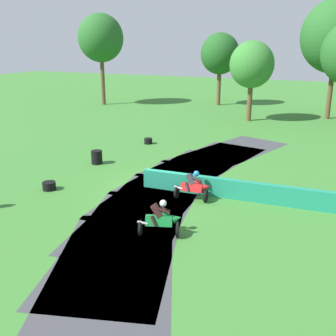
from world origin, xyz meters
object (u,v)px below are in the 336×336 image
object	(u,v)px
tire_stack_mid_b	(49,186)
tire_stack_mid_a	(97,157)
motorcycle_lead_red	(194,186)
motorcycle_chase_green	(161,219)
tire_stack_near	(148,141)

from	to	relation	value
tire_stack_mid_b	tire_stack_mid_a	bearing A→B (deg)	93.06
tire_stack_mid_a	tire_stack_mid_b	world-z (taller)	tire_stack_mid_a
tire_stack_mid_a	tire_stack_mid_b	xyz separation A→B (m)	(0.25, -4.65, -0.20)
motorcycle_lead_red	tire_stack_mid_b	bearing A→B (deg)	-166.64
tire_stack_mid_a	tire_stack_mid_b	distance (m)	4.66
motorcycle_chase_green	tire_stack_mid_a	size ratio (longest dim) A/B	2.10
tire_stack_mid_b	motorcycle_chase_green	bearing A→B (deg)	-17.39
motorcycle_lead_red	tire_stack_mid_a	bearing A→B (deg)	157.27
motorcycle_chase_green	tire_stack_mid_a	distance (m)	9.99
motorcycle_lead_red	tire_stack_mid_b	distance (m)	7.13
motorcycle_chase_green	tire_stack_near	distance (m)	14.02
tire_stack_mid_b	motorcycle_lead_red	bearing A→B (deg)	13.36
tire_stack_mid_a	tire_stack_near	bearing A→B (deg)	82.87
motorcycle_lead_red	tire_stack_mid_b	world-z (taller)	motorcycle_lead_red
motorcycle_lead_red	motorcycle_chase_green	xyz separation A→B (m)	(0.09, -3.84, 0.02)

